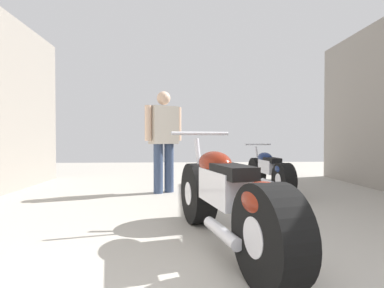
% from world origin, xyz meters
% --- Properties ---
extents(ground_plane, '(15.66, 15.66, 0.00)m').
position_xyz_m(ground_plane, '(0.00, 3.12, 0.00)').
color(ground_plane, '#A8A399').
extents(motorcycle_maroon_cruiser, '(0.82, 2.13, 1.00)m').
position_xyz_m(motorcycle_maroon_cruiser, '(0.02, 1.96, 0.41)').
color(motorcycle_maroon_cruiser, black).
rests_on(motorcycle_maroon_cruiser, ground_plane).
extents(motorcycle_black_naked, '(0.53, 1.78, 0.83)m').
position_xyz_m(motorcycle_black_naked, '(1.26, 4.65, 0.34)').
color(motorcycle_black_naked, black).
rests_on(motorcycle_black_naked, ground_plane).
extents(mechanic_in_blue, '(0.65, 0.45, 1.73)m').
position_xyz_m(mechanic_in_blue, '(-0.61, 4.55, 0.98)').
color(mechanic_in_blue, '#384766').
rests_on(mechanic_in_blue, ground_plane).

